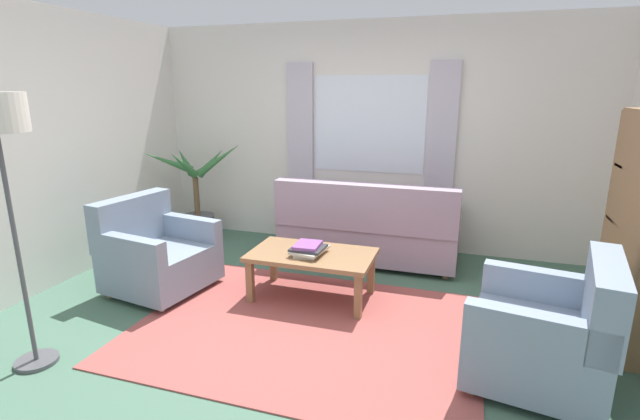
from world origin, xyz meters
The scene contains 12 objects.
ground_plane centered at (0.00, 0.00, 0.00)m, with size 6.24×6.24×0.00m, color #476B56.
wall_back centered at (0.00, 2.26, 1.30)m, with size 5.32×0.12×2.60m, color silver.
wall_left centered at (-2.66, 0.00, 1.30)m, with size 0.12×4.40×2.60m, color silver.
window_with_curtains centered at (0.00, 2.18, 1.45)m, with size 1.98×0.07×1.40m.
area_rug centered at (0.00, 0.00, 0.01)m, with size 2.67×2.02×0.01m, color #9E4C47.
couch centered at (0.15, 1.62, 0.37)m, with size 1.90×0.82×0.92m.
armchair_left centered at (-1.60, 0.28, 0.35)m, with size 0.94×0.96×0.88m.
armchair_right centered at (1.70, -0.19, 0.35)m, with size 0.95×0.97×0.88m.
coffee_table centered at (-0.13, 0.54, 0.38)m, with size 1.10×0.64×0.44m.
book_stack_on_table centered at (-0.15, 0.49, 0.49)m, with size 0.30×0.36×0.10m.
potted_plant centered at (-2.09, 1.77, 0.46)m, with size 1.13×1.00×1.25m.
bookshelf centered at (2.35, 0.57, 0.78)m, with size 0.30×0.94×1.72m.
Camera 1 is at (1.14, -3.15, 1.87)m, focal length 26.06 mm.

